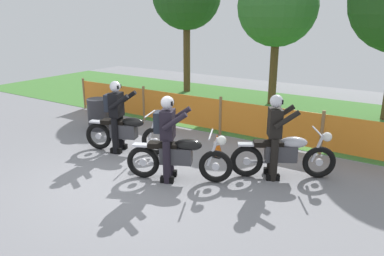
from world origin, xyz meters
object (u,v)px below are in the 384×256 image
object	(u,v)px
rider_lead	(168,134)
spare_drum	(98,114)
rider_trailing	(275,134)
motorcycle_lead	(179,157)
motorcycle_trailing	(284,155)
traffic_cone	(217,145)
motorcycle_third	(127,132)
rider_third	(116,113)

from	to	relation	value
rider_lead	spare_drum	xyz separation A→B (m)	(-3.65, 1.61, -0.51)
rider_trailing	spare_drum	bearing A→B (deg)	145.00
motorcycle_lead	spare_drum	world-z (taller)	motorcycle_lead
motorcycle_trailing	traffic_cone	distance (m)	1.73
motorcycle_third	rider_third	bearing A→B (deg)	-179.49
motorcycle_lead	motorcycle_third	world-z (taller)	motorcycle_lead
motorcycle_trailing	rider_trailing	world-z (taller)	rider_trailing
motorcycle_trailing	motorcycle_third	bearing A→B (deg)	159.20
motorcycle_lead	traffic_cone	distance (m)	1.55
motorcycle_third	spare_drum	size ratio (longest dim) A/B	2.31
motorcycle_trailing	spare_drum	xyz separation A→B (m)	(-5.52, 0.26, -0.04)
traffic_cone	spare_drum	bearing A→B (deg)	-179.60
rider_trailing	traffic_cone	distance (m)	1.70
rider_trailing	motorcycle_lead	bearing A→B (deg)	-173.53
rider_lead	traffic_cone	world-z (taller)	rider_lead
motorcycle_lead	rider_trailing	bearing A→B (deg)	13.18
motorcycle_trailing	motorcycle_third	size ratio (longest dim) A/B	0.91
traffic_cone	motorcycle_third	bearing A→B (deg)	-153.75
rider_lead	rider_trailing	bearing A→B (deg)	11.81
rider_trailing	rider_third	size ratio (longest dim) A/B	1.00
rider_third	traffic_cone	distance (m)	2.45
rider_lead	traffic_cone	bearing A→B (deg)	59.47
motorcycle_third	traffic_cone	bearing A→B (deg)	7.80
spare_drum	rider_trailing	bearing A→B (deg)	-3.96
motorcycle_trailing	rider_lead	bearing A→B (deg)	-175.30
motorcycle_trailing	rider_lead	xyz separation A→B (m)	(-1.86, -1.34, 0.47)
traffic_cone	spare_drum	world-z (taller)	spare_drum
rider_lead	traffic_cone	xyz separation A→B (m)	(0.18, 1.63, -0.69)
traffic_cone	spare_drum	xyz separation A→B (m)	(-3.83, -0.03, 0.18)
rider_third	traffic_cone	world-z (taller)	rider_third
rider_trailing	rider_lead	bearing A→B (deg)	-174.90
motorcycle_third	spare_drum	xyz separation A→B (m)	(-1.92, 0.91, -0.04)
motorcycle_lead	motorcycle_third	distance (m)	2.03
rider_third	spare_drum	bearing A→B (deg)	131.53
motorcycle_lead	motorcycle_trailing	world-z (taller)	motorcycle_lead
motorcycle_third	motorcycle_trailing	bearing A→B (deg)	-8.21
motorcycle_third	spare_drum	distance (m)	2.13
motorcycle_lead	rider_trailing	world-z (taller)	rider_trailing
rider_third	spare_drum	world-z (taller)	rider_third
motorcycle_lead	spare_drum	distance (m)	4.15
traffic_cone	motorcycle_trailing	bearing A→B (deg)	-9.77
rider_trailing	rider_third	xyz separation A→B (m)	(-3.64, -0.62, 0.03)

